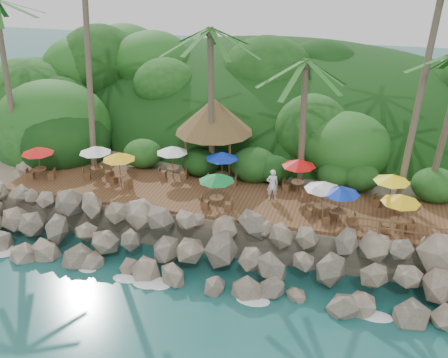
# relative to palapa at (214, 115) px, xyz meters

# --- Properties ---
(ground) EXTENTS (140.00, 140.00, 0.00)m
(ground) POSITION_rel_palapa_xyz_m (1.76, -9.95, -5.79)
(ground) COLOR #19514F
(ground) RESTS_ON ground
(land_base) EXTENTS (32.00, 25.20, 2.10)m
(land_base) POSITION_rel_palapa_xyz_m (1.76, 6.05, -4.74)
(land_base) COLOR gray
(land_base) RESTS_ON ground
(jungle_hill) EXTENTS (44.80, 28.00, 15.40)m
(jungle_hill) POSITION_rel_palapa_xyz_m (1.76, 13.55, -5.79)
(jungle_hill) COLOR #143811
(jungle_hill) RESTS_ON ground
(seawall) EXTENTS (29.00, 4.00, 2.30)m
(seawall) POSITION_rel_palapa_xyz_m (1.76, -7.95, -4.64)
(seawall) COLOR gray
(seawall) RESTS_ON ground
(terrace) EXTENTS (26.00, 5.00, 0.20)m
(terrace) POSITION_rel_palapa_xyz_m (1.76, -3.95, -3.59)
(terrace) COLOR brown
(terrace) RESTS_ON land_base
(jungle_foliage) EXTENTS (44.00, 16.00, 12.00)m
(jungle_foliage) POSITION_rel_palapa_xyz_m (1.76, 5.05, -5.79)
(jungle_foliage) COLOR #143811
(jungle_foliage) RESTS_ON ground
(foam_line) EXTENTS (25.20, 0.80, 0.06)m
(foam_line) POSITION_rel_palapa_xyz_m (1.76, -9.65, -5.76)
(foam_line) COLOR white
(foam_line) RESTS_ON ground
(palms) EXTENTS (32.57, 6.56, 14.10)m
(palms) POSITION_rel_palapa_xyz_m (1.67, -1.35, 6.38)
(palms) COLOR brown
(palms) RESTS_ON ground
(palapa) EXTENTS (4.91, 4.91, 4.60)m
(palapa) POSITION_rel_palapa_xyz_m (0.00, 0.00, 0.00)
(palapa) COLOR brown
(palapa) RESTS_ON ground
(dining_clusters) EXTENTS (22.89, 5.15, 2.12)m
(dining_clusters) POSITION_rel_palapa_xyz_m (2.17, -4.01, -1.73)
(dining_clusters) COLOR brown
(dining_clusters) RESTS_ON terrace
(railing) EXTENTS (8.30, 0.10, 1.00)m
(railing) POSITION_rel_palapa_xyz_m (13.13, -6.30, -2.88)
(railing) COLOR brown
(railing) RESTS_ON terrace
(waiter) EXTENTS (0.77, 0.62, 1.83)m
(waiter) POSITION_rel_palapa_xyz_m (4.48, -3.58, -2.57)
(waiter) COLOR silver
(waiter) RESTS_ON terrace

